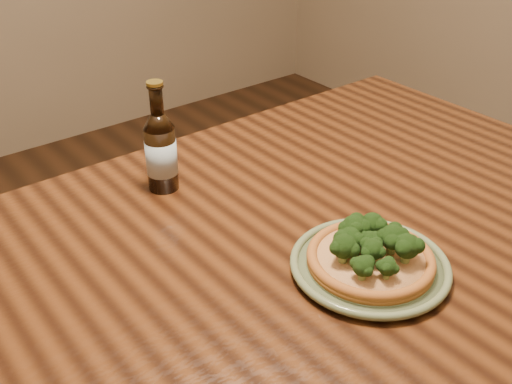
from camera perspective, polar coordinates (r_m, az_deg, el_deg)
table at (r=1.11m, az=0.12°, el=-8.98°), size 1.60×0.90×0.75m
plate at (r=1.00m, az=10.77°, el=-6.87°), size 0.26×0.26×0.02m
pizza at (r=0.99m, az=10.87°, el=-5.85°), size 0.21×0.21×0.07m
beer_bottle at (r=1.19m, az=-9.05°, el=3.92°), size 0.06×0.06×0.23m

